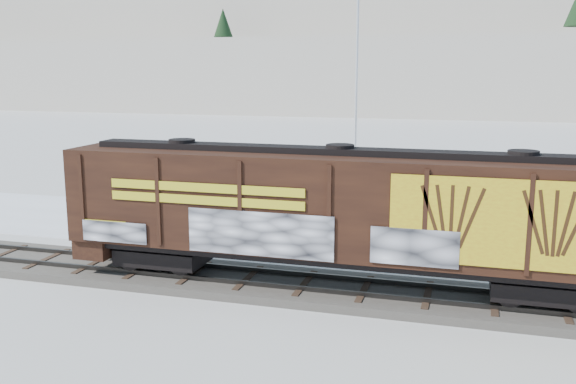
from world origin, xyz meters
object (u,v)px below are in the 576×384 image
(car_dark, at_px, (430,223))
(hopper_railcar, at_px, (339,209))
(car_silver, at_px, (234,207))
(car_white, at_px, (300,216))
(flagpole, at_px, (358,111))

(car_dark, bearing_deg, hopper_railcar, 151.33)
(hopper_railcar, relative_size, car_silver, 4.24)
(hopper_railcar, xyz_separation_m, car_white, (-3.21, 7.07, -2.05))
(hopper_railcar, height_order, flagpole, flagpole)
(car_white, bearing_deg, hopper_railcar, -169.42)
(hopper_railcar, bearing_deg, flagpole, 98.07)
(flagpole, height_order, car_dark, flagpole)
(car_silver, height_order, car_white, car_white)
(hopper_railcar, relative_size, car_dark, 3.73)
(hopper_railcar, xyz_separation_m, car_dark, (2.42, 7.80, -2.16))
(hopper_railcar, height_order, car_silver, hopper_railcar)
(flagpole, relative_size, car_dark, 2.72)
(car_silver, distance_m, car_white, 3.92)
(car_silver, xyz_separation_m, car_white, (3.67, -1.37, 0.09))
(flagpole, distance_m, car_silver, 9.33)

